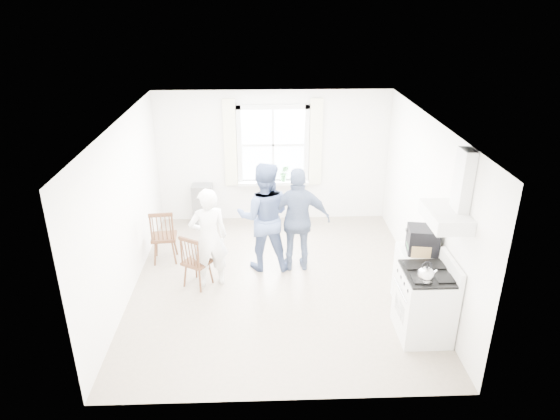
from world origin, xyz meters
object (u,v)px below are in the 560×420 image
at_px(person_mid, 264,217).
at_px(gas_stove, 425,303).
at_px(windsor_chair_b, 193,257).
at_px(person_left, 209,238).
at_px(windsor_chair_a, 163,232).
at_px(person_right, 298,220).
at_px(low_cabinet, 415,277).
at_px(stereo_stack, 423,240).

bearing_deg(person_mid, gas_stove, 140.01).
height_order(windsor_chair_b, person_left, person_left).
xyz_separation_m(windsor_chair_a, windsor_chair_b, (0.59, -0.80, -0.05)).
distance_m(person_mid, person_right, 0.56).
xyz_separation_m(low_cabinet, windsor_chair_b, (-3.28, 0.56, 0.09)).
relative_size(low_cabinet, person_left, 0.56).
height_order(gas_stove, person_left, person_left).
distance_m(windsor_chair_a, person_left, 1.12).
xyz_separation_m(stereo_stack, windsor_chair_a, (-3.90, 1.40, -0.49)).
distance_m(gas_stove, person_right, 2.42).
height_order(low_cabinet, person_mid, person_mid).
bearing_deg(gas_stove, windsor_chair_a, 151.57).
distance_m(gas_stove, windsor_chair_a, 4.32).
bearing_deg(windsor_chair_a, windsor_chair_b, -53.55).
relative_size(windsor_chair_a, person_right, 0.55).
bearing_deg(low_cabinet, stereo_stack, -55.96).
bearing_deg(person_right, windsor_chair_a, -7.20).
xyz_separation_m(windsor_chair_b, person_mid, (1.10, 0.62, 0.37)).
distance_m(person_left, person_mid, 1.01).
xyz_separation_m(stereo_stack, windsor_chair_b, (-3.31, 0.60, -0.54)).
height_order(stereo_stack, windsor_chair_b, stereo_stack).
bearing_deg(windsor_chair_b, gas_stove, -21.40).
height_order(low_cabinet, stereo_stack, stereo_stack).
xyz_separation_m(windsor_chair_a, person_right, (2.25, -0.25, 0.29)).
distance_m(windsor_chair_a, windsor_chair_b, 1.00).
xyz_separation_m(low_cabinet, person_mid, (-2.17, 1.18, 0.47)).
bearing_deg(gas_stove, windsor_chair_b, 158.60).
height_order(low_cabinet, windsor_chair_b, low_cabinet).
bearing_deg(person_mid, person_right, 174.53).
height_order(low_cabinet, person_right, person_right).
bearing_deg(windsor_chair_a, low_cabinet, -19.33).
distance_m(windsor_chair_b, person_right, 1.78).
relative_size(gas_stove, person_mid, 0.61).
bearing_deg(windsor_chair_b, person_right, 18.53).
bearing_deg(low_cabinet, gas_stove, -95.68).
xyz_separation_m(gas_stove, windsor_chair_a, (-3.80, 2.06, 0.11)).
bearing_deg(windsor_chair_b, person_left, 21.14).
height_order(gas_stove, person_right, person_right).
xyz_separation_m(windsor_chair_b, person_right, (1.65, 0.55, 0.33)).
xyz_separation_m(gas_stove, windsor_chair_b, (-3.21, 1.26, 0.06)).
distance_m(gas_stove, person_mid, 2.86).
xyz_separation_m(windsor_chair_a, person_left, (0.84, -0.70, 0.22)).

